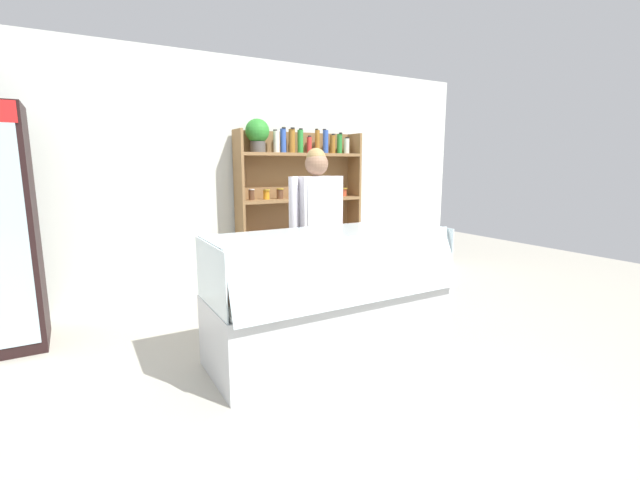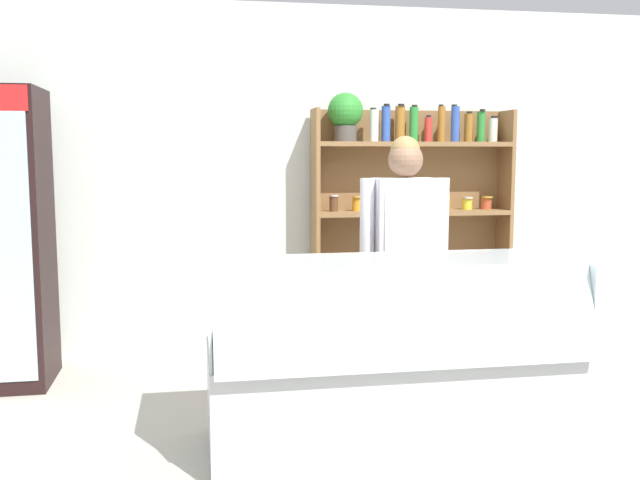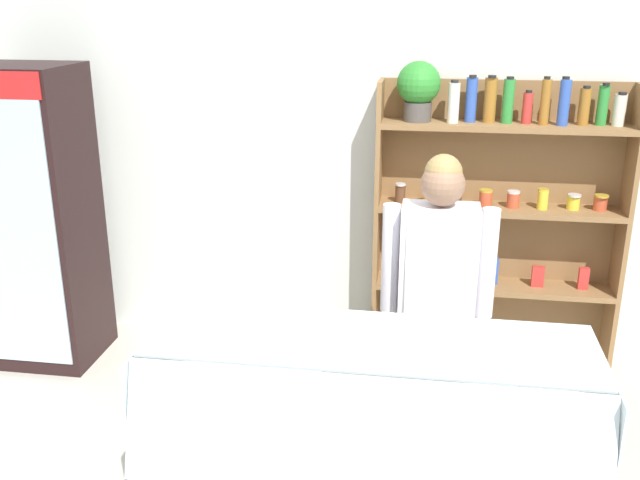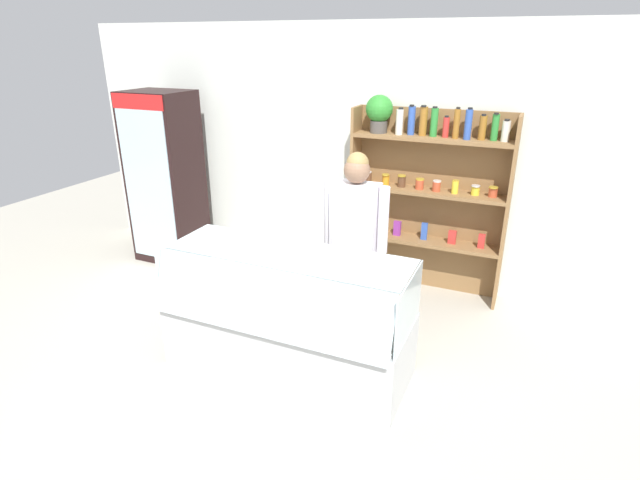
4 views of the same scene
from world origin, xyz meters
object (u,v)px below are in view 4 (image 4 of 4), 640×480
at_px(drinks_fridge, 165,178).
at_px(shelving_unit, 423,184).
at_px(deli_display_case, 288,334).
at_px(shop_clerk, 355,232).

relative_size(drinks_fridge, shelving_unit, 0.99).
height_order(drinks_fridge, deli_display_case, drinks_fridge).
xyz_separation_m(shelving_unit, shop_clerk, (-0.32, -1.11, -0.17)).
height_order(deli_display_case, shop_clerk, shop_clerk).
bearing_deg(deli_display_case, shop_clerk, 68.69).
xyz_separation_m(drinks_fridge, shelving_unit, (2.97, 0.38, 0.16)).
bearing_deg(shop_clerk, drinks_fridge, 164.60).
distance_m(drinks_fridge, shelving_unit, 2.99).
distance_m(drinks_fridge, deli_display_case, 2.86).
bearing_deg(shelving_unit, drinks_fridge, -172.71).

